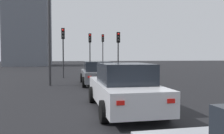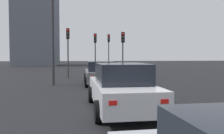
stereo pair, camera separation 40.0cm
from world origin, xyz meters
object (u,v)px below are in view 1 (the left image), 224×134
(street_lamp_kerbside, at_px, (49,22))
(car_grey_lead, at_px, (97,73))
(traffic_light_far_left, at_px, (103,45))
(traffic_light_near_right, at_px, (118,45))
(traffic_light_near_left, at_px, (63,42))
(car_white_second, at_px, (123,88))
(traffic_light_far_right, at_px, (90,45))

(street_lamp_kerbside, bearing_deg, car_grey_lead, -89.37)
(car_grey_lead, relative_size, traffic_light_far_left, 1.02)
(traffic_light_near_right, bearing_deg, traffic_light_near_left, -95.36)
(car_grey_lead, distance_m, car_white_second, 7.43)
(car_grey_lead, bearing_deg, traffic_light_near_right, -26.06)
(car_grey_lead, bearing_deg, traffic_light_far_right, -1.23)
(car_grey_lead, distance_m, traffic_light_near_right, 5.75)
(traffic_light_near_left, relative_size, traffic_light_far_right, 1.02)
(traffic_light_near_left, bearing_deg, car_white_second, 8.20)
(car_white_second, height_order, street_lamp_kerbside, street_lamp_kerbside)
(traffic_light_near_right, bearing_deg, car_grey_lead, -29.54)
(car_white_second, xyz_separation_m, traffic_light_far_left, (20.37, -1.90, 2.42))
(traffic_light_near_left, relative_size, traffic_light_far_left, 0.94)
(car_white_second, bearing_deg, traffic_light_far_right, -1.72)
(car_white_second, relative_size, street_lamp_kerbside, 0.73)
(traffic_light_far_left, distance_m, street_lamp_kerbside, 13.94)
(traffic_light_near_left, height_order, traffic_light_far_left, traffic_light_far_left)
(traffic_light_far_right, bearing_deg, traffic_light_far_left, 158.17)
(car_white_second, distance_m, traffic_light_near_left, 12.82)
(car_grey_lead, relative_size, traffic_light_far_right, 1.11)
(car_white_second, bearing_deg, traffic_light_near_left, 9.68)
(traffic_light_near_left, distance_m, street_lamp_kerbside, 5.12)
(traffic_light_near_left, xyz_separation_m, street_lamp_kerbside, (-4.99, 0.65, 0.97))
(traffic_light_near_right, height_order, traffic_light_far_left, traffic_light_far_left)
(car_white_second, bearing_deg, car_grey_lead, -0.77)
(street_lamp_kerbside, bearing_deg, traffic_light_near_left, -7.39)
(traffic_light_near_left, height_order, street_lamp_kerbside, street_lamp_kerbside)
(traffic_light_near_right, bearing_deg, street_lamp_kerbside, -51.49)
(car_white_second, distance_m, street_lamp_kerbside, 8.64)
(car_grey_lead, xyz_separation_m, traffic_light_near_right, (4.82, -2.33, 2.09))
(car_grey_lead, bearing_deg, street_lamp_kerbside, 90.34)
(car_white_second, xyz_separation_m, traffic_light_near_left, (12.38, 2.48, 2.24))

